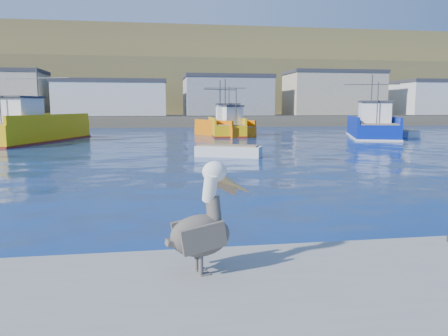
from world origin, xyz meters
name	(u,v)px	position (x,y,z in m)	size (l,w,h in m)	color
ground	(263,227)	(0.00, 0.00, 0.00)	(260.00, 260.00, 0.00)	navy
dock_bollards	(338,240)	(0.60, -3.40, 0.65)	(36.20, 0.20, 0.30)	#4C4C4C
far_shore	(165,85)	(0.00, 109.20, 8.98)	(200.00, 81.00, 24.00)	brown
trawler_yellow_a	(29,129)	(-14.04, 30.89, 1.19)	(8.73, 14.78, 6.86)	#F0B608
trawler_yellow_b	(226,127)	(5.05, 37.16, 0.96)	(4.66, 10.00, 6.33)	#F0B608
trawler_blue	(372,127)	(19.33, 31.28, 1.06)	(7.83, 12.33, 6.56)	#071E90
boat_orange	(225,127)	(4.80, 36.27, 1.02)	(5.92, 8.56, 6.04)	orange
skiff_mid	(229,152)	(1.83, 16.41, 0.29)	(4.37, 2.97, 0.90)	silver
skiff_far	(406,134)	(23.65, 32.10, 0.28)	(1.75, 4.13, 0.87)	silver
pelican	(203,226)	(-2.04, -4.21, 1.27)	(1.46, 0.80, 1.81)	#595451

